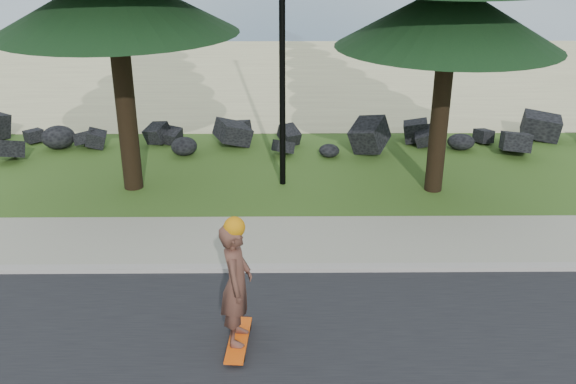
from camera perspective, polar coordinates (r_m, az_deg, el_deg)
ground at (r=12.38m, az=-0.45°, el=-4.92°), size 160.00×160.00×0.00m
kerb at (r=11.57m, az=-0.44°, el=-6.82°), size 160.00×0.20×0.10m
sidewalk at (r=12.54m, az=-0.45°, el=-4.33°), size 160.00×2.00×0.08m
beach_sand at (r=26.07m, az=-0.51°, el=10.36°), size 160.00×15.00×0.01m
seawall_boulders at (r=17.52m, az=-0.48°, el=3.78°), size 60.00×2.40×1.10m
lamp_post at (r=14.21m, az=-0.53°, el=16.35°), size 0.25×0.14×8.14m
skateboarder at (r=9.22m, az=-4.60°, el=-8.22°), size 0.49×1.14×2.09m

